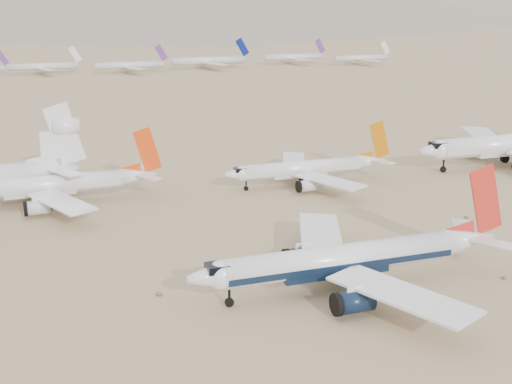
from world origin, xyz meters
TOP-DOWN VIEW (x-y plane):
  - ground at (0.00, 0.00)m, footprint 7000.00×7000.00m
  - main_airliner at (-0.75, 6.91)m, footprint 51.95×50.75m
  - row2_gold_tail at (17.93, 66.30)m, footprint 40.81×39.92m
  - row2_orange_tail at (-41.66, 69.78)m, footprint 45.09×44.11m
  - distant_storage_row at (-26.50, 323.97)m, footprint 455.54×64.28m

SIDE VIEW (x-z plane):
  - ground at x=0.00m, z-range 0.00..0.00m
  - row2_gold_tail at x=17.93m, z-range -3.20..11.33m
  - distant_storage_row at x=-26.50m, z-range -3.27..12.01m
  - row2_orange_tail at x=-41.66m, z-range -3.53..12.56m
  - main_airliner at x=-0.75m, z-range -4.13..14.21m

